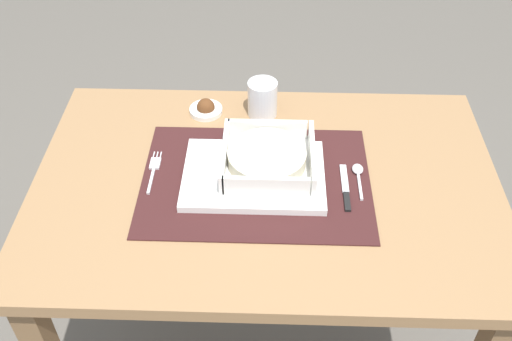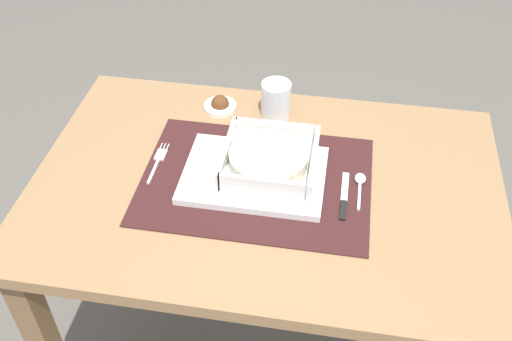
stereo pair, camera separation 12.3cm
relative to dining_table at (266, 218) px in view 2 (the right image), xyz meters
name	(u,v)px [view 2 (the right image)]	position (x,y,z in m)	size (l,w,h in m)	color
dining_table	(266,218)	(0.00, 0.00, 0.00)	(0.99, 0.66, 0.72)	#936D47
placemat	(256,180)	(-0.02, 0.00, 0.11)	(0.48, 0.35, 0.00)	#381919
serving_plate	(254,175)	(-0.03, 0.01, 0.12)	(0.30, 0.21, 0.02)	white
porridge_bowl	(270,160)	(0.00, 0.02, 0.15)	(0.19, 0.19, 0.05)	white
fork	(159,160)	(-0.24, 0.03, 0.12)	(0.02, 0.13, 0.00)	silver
spoon	(360,182)	(0.20, 0.02, 0.12)	(0.02, 0.11, 0.01)	silver
butter_knife	(344,199)	(0.16, -0.03, 0.12)	(0.01, 0.14, 0.01)	black
drinking_glass	(276,101)	(-0.01, 0.24, 0.15)	(0.07, 0.07, 0.09)	white
condiment_saucer	(220,105)	(-0.15, 0.24, 0.12)	(0.08, 0.08, 0.04)	white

